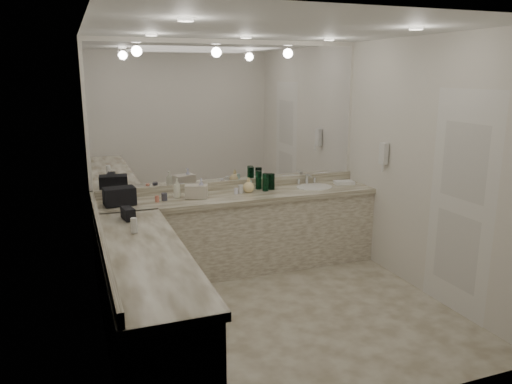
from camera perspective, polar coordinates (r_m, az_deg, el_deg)
name	(u,v)px	position (r m, az deg, el deg)	size (l,w,h in m)	color
floor	(280,313)	(4.91, 2.81, -13.63)	(3.20, 3.20, 0.00)	beige
ceiling	(284,28)	(4.39, 3.21, 18.20)	(3.20, 3.20, 0.00)	white
wall_back	(231,155)	(5.86, -2.90, 4.24)	(3.20, 0.02, 2.60)	silver
wall_left	(95,195)	(4.12, -17.88, -0.33)	(0.02, 3.00, 2.60)	silver
wall_right	(428,168)	(5.31, 19.04, 2.57)	(0.02, 3.00, 2.60)	silver
vanity_back_base	(240,234)	(5.79, -1.88, -4.84)	(3.20, 0.60, 0.84)	silver
vanity_back_top	(240,197)	(5.65, -1.89, -0.54)	(3.20, 0.64, 0.06)	beige
vanity_left_base	(146,308)	(4.15, -12.51, -12.81)	(0.60, 2.40, 0.84)	silver
vanity_left_top	(144,254)	(3.98, -12.70, -6.96)	(0.64, 2.42, 0.06)	beige
backsplash_back	(232,185)	(5.90, -2.80, 0.85)	(3.20, 0.04, 0.10)	beige
backsplash_left	(101,237)	(4.21, -17.26, -4.94)	(0.04, 3.00, 0.10)	beige
mirror_back	(231,114)	(5.79, -2.92, 8.87)	(3.12, 0.01, 1.55)	white
mirror_left	(92,135)	(4.04, -18.19, 6.25)	(0.01, 2.92, 1.55)	white
sink	(314,188)	(6.02, 6.67, 0.49)	(0.44, 0.44, 0.03)	white
faucet	(307,178)	(6.19, 5.80, 1.57)	(0.24, 0.16, 0.14)	silver
wall_phone	(384,154)	(5.82, 14.38, 4.28)	(0.06, 0.10, 0.24)	white
door	(460,204)	(4.99, 22.33, -1.32)	(0.02, 0.82, 2.10)	white
black_toiletry_bag	(119,197)	(5.33, -15.33, -0.55)	(0.31, 0.20, 0.18)	black
black_bag_spill	(128,214)	(4.80, -14.41, -2.45)	(0.09, 0.20, 0.11)	black
cream_cosmetic_case	(196,192)	(5.49, -6.82, 0.03)	(0.24, 0.15, 0.14)	beige
hand_towel	(344,183)	(6.24, 10.03, 1.07)	(0.24, 0.16, 0.04)	white
lotion_left	(134,226)	(4.38, -13.76, -3.79)	(0.06, 0.06, 0.13)	white
soap_bottle_a	(177,188)	(5.53, -9.03, 0.44)	(0.08, 0.08, 0.21)	white
soap_bottle_b	(201,188)	(5.48, -6.26, 0.42)	(0.10, 0.10, 0.22)	silver
soap_bottle_c	(249,185)	(5.71, -0.86, 0.80)	(0.13, 0.13, 0.17)	#FFE099
green_bottle_0	(259,180)	(5.87, 0.30, 1.39)	(0.07, 0.07, 0.22)	#0A4121
green_bottle_1	(265,182)	(5.77, 1.08, 1.12)	(0.07, 0.07, 0.21)	#0A4121
green_bottle_2	(271,181)	(5.85, 1.68, 1.21)	(0.07, 0.07, 0.19)	#0A4121
green_bottle_3	(272,182)	(5.85, 1.85, 1.20)	(0.06, 0.06, 0.19)	#0A4121
amenity_bottle_0	(164,197)	(5.44, -10.43, -0.54)	(0.06, 0.06, 0.08)	#3F3F4C
amenity_bottle_1	(157,199)	(5.40, -11.24, -0.78)	(0.04, 0.04, 0.07)	#E57F66
amenity_bottle_2	(236,191)	(5.64, -2.28, 0.11)	(0.05, 0.05, 0.07)	silver
amenity_bottle_3	(188,192)	(5.62, -7.72, -0.05)	(0.06, 0.06, 0.07)	silver
amenity_bottle_4	(241,189)	(5.67, -1.75, 0.33)	(0.06, 0.06, 0.10)	white
amenity_bottle_5	(250,186)	(5.76, -0.69, 0.70)	(0.04, 0.04, 0.13)	silver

